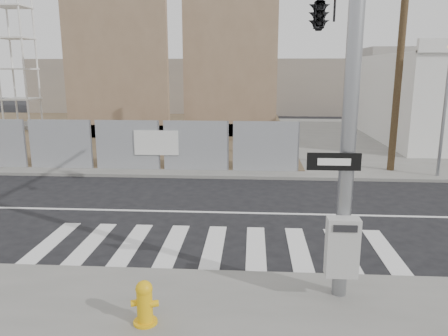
# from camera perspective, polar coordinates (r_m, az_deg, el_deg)

# --- Properties ---
(ground) EXTENTS (100.00, 100.00, 0.00)m
(ground) POSITION_cam_1_polar(r_m,az_deg,el_deg) (12.92, -0.33, -5.84)
(ground) COLOR black
(ground) RESTS_ON ground
(sidewalk_far) EXTENTS (50.00, 20.00, 0.12)m
(sidewalk_far) POSITION_cam_1_polar(r_m,az_deg,el_deg) (26.53, 1.86, 4.00)
(sidewalk_far) COLOR slate
(sidewalk_far) RESTS_ON ground
(signal_pole) EXTENTS (0.96, 5.87, 7.00)m
(signal_pole) POSITION_cam_1_polar(r_m,az_deg,el_deg) (10.31, 13.31, 16.09)
(signal_pole) COLOR gray
(signal_pole) RESTS_ON sidewalk_near
(far_signal_pole) EXTENTS (0.16, 0.20, 5.60)m
(far_signal_pole) POSITION_cam_1_polar(r_m,az_deg,el_deg) (18.26, 27.13, 9.40)
(far_signal_pole) COLOR gray
(far_signal_pole) RESTS_ON sidewalk_far
(concrete_wall_left) EXTENTS (6.00, 1.30, 8.00)m
(concrete_wall_left) POSITION_cam_1_polar(r_m,az_deg,el_deg) (26.50, -13.75, 10.84)
(concrete_wall_left) COLOR #7B624A
(concrete_wall_left) RESTS_ON sidewalk_far
(concrete_wall_right) EXTENTS (5.50, 1.30, 8.00)m
(concrete_wall_right) POSITION_cam_1_polar(r_m,az_deg,el_deg) (26.33, 0.81, 11.19)
(concrete_wall_right) COLOR #7B624A
(concrete_wall_right) RESTS_ON sidewalk_far
(utility_pole_right) EXTENTS (1.60, 0.28, 10.00)m
(utility_pole_right) POSITION_cam_1_polar(r_m,az_deg,el_deg) (18.60, 22.18, 15.22)
(utility_pole_right) COLOR #4A3A22
(utility_pole_right) RESTS_ON sidewalk_far
(fire_hydrant) EXTENTS (0.50, 0.50, 0.74)m
(fire_hydrant) POSITION_cam_1_polar(r_m,az_deg,el_deg) (7.42, -10.33, -16.89)
(fire_hydrant) COLOR #E4AA0C
(fire_hydrant) RESTS_ON sidewalk_near
(traffic_cone_c) EXTENTS (0.40, 0.40, 0.67)m
(traffic_cone_c) POSITION_cam_1_polar(r_m,az_deg,el_deg) (19.89, -21.14, 1.27)
(traffic_cone_c) COLOR orange
(traffic_cone_c) RESTS_ON sidewalk_far
(traffic_cone_d) EXTENTS (0.41, 0.41, 0.70)m
(traffic_cone_d) POSITION_cam_1_polar(r_m,az_deg,el_deg) (18.28, -9.25, 1.06)
(traffic_cone_d) COLOR #FF5B0D
(traffic_cone_d) RESTS_ON sidewalk_far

